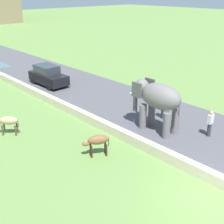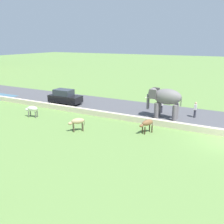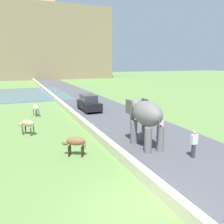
% 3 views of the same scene
% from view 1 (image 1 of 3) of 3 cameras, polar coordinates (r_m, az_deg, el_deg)
% --- Properties ---
extents(ground_plane, '(220.00, 220.00, 0.00)m').
position_cam_1_polar(ground_plane, '(12.91, 18.83, -16.43)').
color(ground_plane, '#608442').
extents(road_surface, '(7.00, 120.00, 0.06)m').
position_cam_1_polar(road_surface, '(29.13, -11.95, 6.83)').
color(road_surface, '#4C4C51').
rests_on(road_surface, ground).
extents(barrier_wall, '(0.40, 110.00, 0.56)m').
position_cam_1_polar(barrier_wall, '(25.65, -16.83, 4.70)').
color(barrier_wall, beige).
rests_on(barrier_wall, ground).
extents(elephant, '(1.45, 3.47, 2.99)m').
position_cam_1_polar(elephant, '(17.11, 8.82, 2.59)').
color(elephant, slate).
rests_on(elephant, ground).
extents(person_beside_elephant, '(0.36, 0.22, 1.63)m').
position_cam_1_polar(person_beside_elephant, '(19.16, 10.02, 1.04)').
color(person_beside_elephant, '#33333D').
rests_on(person_beside_elephant, ground).
extents(person_trailing, '(0.36, 0.22, 1.63)m').
position_cam_1_polar(person_trailing, '(17.49, 18.70, -2.09)').
color(person_trailing, '#33333D').
rests_on(person_trailing, ground).
extents(car_black, '(1.84, 4.02, 1.80)m').
position_cam_1_polar(car_black, '(26.28, -12.45, 7.00)').
color(car_black, black).
rests_on(car_black, ground).
extents(cow_brown, '(1.37, 0.99, 1.15)m').
position_cam_1_polar(cow_brown, '(14.79, -2.92, -5.71)').
color(cow_brown, brown).
rests_on(cow_brown, ground).
extents(cow_tan, '(1.22, 1.22, 1.15)m').
position_cam_1_polar(cow_tan, '(17.92, -19.80, -1.75)').
color(cow_tan, tan).
rests_on(cow_tan, ground).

